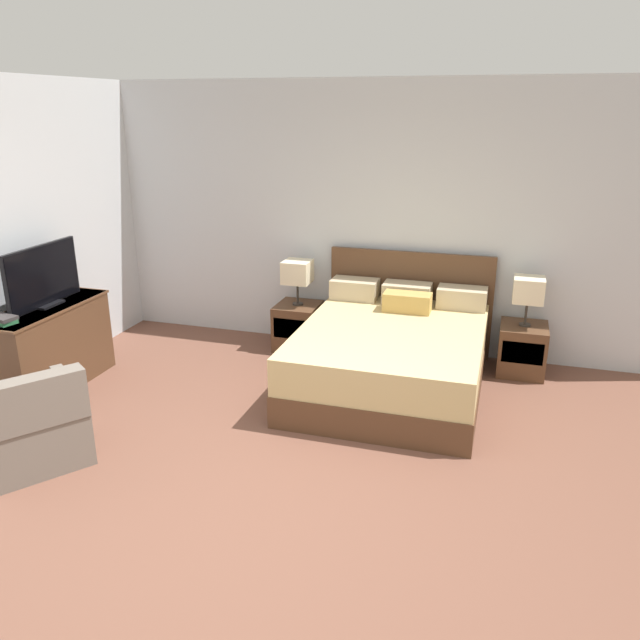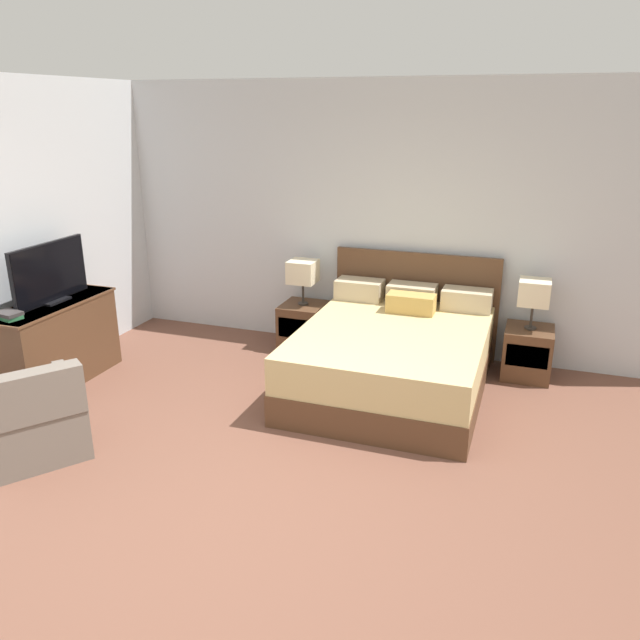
{
  "view_description": "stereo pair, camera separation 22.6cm",
  "coord_description": "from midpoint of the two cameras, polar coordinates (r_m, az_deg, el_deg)",
  "views": [
    {
      "loc": [
        1.42,
        -3.08,
        2.49
      ],
      "look_at": [
        -0.04,
        1.77,
        0.75
      ],
      "focal_mm": 35.0,
      "sensor_mm": 36.0,
      "label": 1
    },
    {
      "loc": [
        1.64,
        -3.01,
        2.49
      ],
      "look_at": [
        -0.04,
        1.77,
        0.75
      ],
      "focal_mm": 35.0,
      "sensor_mm": 36.0,
      "label": 2
    }
  ],
  "objects": [
    {
      "name": "ground_plane",
      "position": [
        4.22,
        -6.18,
        -17.33
      ],
      "size": [
        9.64,
        9.64,
        0.0
      ],
      "primitive_type": "plane",
      "color": "brown"
    },
    {
      "name": "wall_back",
      "position": [
        6.56,
        5.71,
        9.14
      ],
      "size": [
        6.71,
        0.06,
        2.76
      ],
      "primitive_type": "cube",
      "color": "silver",
      "rests_on": "ground"
    },
    {
      "name": "wall_left",
      "position": [
        6.22,
        -25.13,
        6.92
      ],
      "size": [
        0.06,
        5.01,
        2.76
      ],
      "primitive_type": "cube",
      "color": "silver",
      "rests_on": "ground"
    },
    {
      "name": "bed",
      "position": [
        5.76,
        7.86,
        -3.24
      ],
      "size": [
        1.69,
        2.05,
        1.09
      ],
      "color": "brown",
      "rests_on": "ground"
    },
    {
      "name": "nightstand_left",
      "position": [
        6.72,
        -0.58,
        -0.54
      ],
      "size": [
        0.45,
        0.48,
        0.49
      ],
      "color": "brown",
      "rests_on": "ground"
    },
    {
      "name": "nightstand_right",
      "position": [
        6.36,
        19.4,
        -2.82
      ],
      "size": [
        0.45,
        0.48,
        0.49
      ],
      "color": "brown",
      "rests_on": "ground"
    },
    {
      "name": "table_lamp_left",
      "position": [
        6.55,
        -0.59,
        4.4
      ],
      "size": [
        0.28,
        0.28,
        0.48
      ],
      "color": "#332D28",
      "rests_on": "nightstand_left"
    },
    {
      "name": "table_lamp_right",
      "position": [
        6.18,
        20.0,
        2.34
      ],
      "size": [
        0.28,
        0.28,
        0.48
      ],
      "color": "#332D28",
      "rests_on": "nightstand_right"
    },
    {
      "name": "dresser",
      "position": [
        6.27,
        -22.05,
        -1.88
      ],
      "size": [
        0.47,
        1.27,
        0.79
      ],
      "color": "brown",
      "rests_on": "ground"
    },
    {
      "name": "tv",
      "position": [
        6.12,
        -22.51,
        3.93
      ],
      "size": [
        0.18,
        0.89,
        0.55
      ],
      "color": "black",
      "rests_on": "dresser"
    },
    {
      "name": "book_red_cover",
      "position": [
        5.83,
        -25.53,
        0.23
      ],
      "size": [
        0.23,
        0.18,
        0.03
      ],
      "primitive_type": "cube",
      "rotation": [
        0.0,
        0.0,
        -0.25
      ],
      "color": "#2D7042",
      "rests_on": "dresser"
    },
    {
      "name": "book_blue_cover",
      "position": [
        5.82,
        -25.61,
        0.53
      ],
      "size": [
        0.23,
        0.18,
        0.03
      ],
      "primitive_type": "cube",
      "rotation": [
        0.0,
        0.0,
        -0.17
      ],
      "color": "#383333",
      "rests_on": "book_red_cover"
    },
    {
      "name": "armchair_by_window",
      "position": [
        5.08,
        -23.67,
        -8.49
      ],
      "size": [
        0.96,
        0.96,
        0.76
      ],
      "color": "#70665B",
      "rests_on": "ground"
    }
  ]
}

